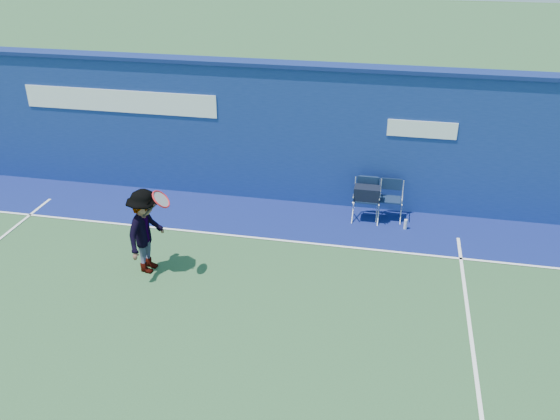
% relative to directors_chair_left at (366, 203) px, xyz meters
% --- Properties ---
extents(ground, '(80.00, 80.00, 0.00)m').
position_rel_directors_chair_left_xyz_m(ground, '(-2.61, -4.45, -0.39)').
color(ground, '#2A502D').
rests_on(ground, ground).
extents(stadium_wall, '(24.00, 0.50, 3.08)m').
position_rel_directors_chair_left_xyz_m(stadium_wall, '(-2.61, 0.75, 1.17)').
color(stadium_wall, navy).
rests_on(stadium_wall, ground).
extents(out_of_bounds_strip, '(24.00, 1.80, 0.01)m').
position_rel_directors_chair_left_xyz_m(out_of_bounds_strip, '(-2.61, -0.35, -0.38)').
color(out_of_bounds_strip, '#0D1856').
rests_on(out_of_bounds_strip, ground).
extents(court_lines, '(24.00, 12.00, 0.01)m').
position_rel_directors_chair_left_xyz_m(court_lines, '(-2.61, -3.85, -0.37)').
color(court_lines, white).
rests_on(court_lines, out_of_bounds_strip).
extents(directors_chair_left, '(0.54, 0.50, 0.90)m').
position_rel_directors_chair_left_xyz_m(directors_chair_left, '(0.00, 0.00, 0.00)').
color(directors_chair_left, silver).
rests_on(directors_chair_left, ground).
extents(directors_chair_right, '(0.50, 0.45, 0.84)m').
position_rel_directors_chair_left_xyz_m(directors_chair_right, '(0.48, 0.15, -0.12)').
color(directors_chair_right, silver).
rests_on(directors_chair_right, ground).
extents(water_bottle, '(0.07, 0.07, 0.22)m').
position_rel_directors_chair_left_xyz_m(water_bottle, '(0.84, -0.26, -0.28)').
color(water_bottle, silver).
rests_on(water_bottle, ground).
extents(tennis_player, '(0.90, 1.09, 1.67)m').
position_rel_directors_chair_left_xyz_m(tennis_player, '(-3.72, -2.75, 0.42)').
color(tennis_player, '#EA4738').
rests_on(tennis_player, ground).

